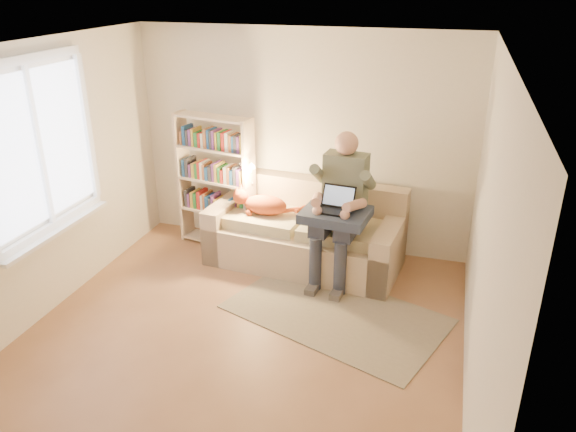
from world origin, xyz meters
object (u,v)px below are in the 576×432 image
(person, at_px, (341,200))
(cat, at_px, (259,203))
(laptop, at_px, (342,205))
(bookshelf, at_px, (216,175))
(sofa, at_px, (306,236))

(person, relative_size, cat, 2.09)
(cat, relative_size, laptop, 2.04)
(cat, relative_size, bookshelf, 0.47)
(sofa, distance_m, bookshelf, 1.30)
(person, distance_m, cat, 1.00)
(sofa, relative_size, cat, 2.91)
(cat, height_order, laptop, laptop)
(sofa, bearing_deg, bookshelf, 178.12)
(sofa, bearing_deg, person, -19.82)
(sofa, xyz_separation_m, laptop, (0.48, -0.37, 0.58))
(bookshelf, bearing_deg, laptop, -7.79)
(laptop, relative_size, bookshelf, 0.23)
(sofa, bearing_deg, cat, -165.25)
(person, bearing_deg, cat, 178.66)
(sofa, distance_m, person, 0.74)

